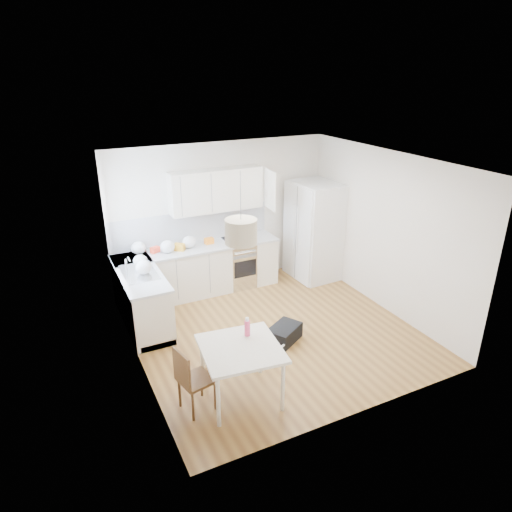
{
  "coord_description": "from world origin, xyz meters",
  "views": [
    {
      "loc": [
        -3.02,
        -5.51,
        3.91
      ],
      "look_at": [
        -0.12,
        0.4,
        1.17
      ],
      "focal_mm": 32.0,
      "sensor_mm": 36.0,
      "label": 1
    }
  ],
  "objects": [
    {
      "name": "sink",
      "position": [
        -1.8,
        1.15,
        0.92
      ],
      "size": [
        0.5,
        0.8,
        0.16
      ],
      "primitive_type": null,
      "color": "silver",
      "rests_on": "counter_left"
    },
    {
      "name": "snack_yellow",
      "position": [
        -0.94,
        1.77,
        0.98
      ],
      "size": [
        0.21,
        0.2,
        0.12
      ],
      "primitive_type": "cube",
      "rotation": [
        0.0,
        0.0,
        -0.7
      ],
      "color": "gold",
      "rests_on": "counter_back"
    },
    {
      "name": "snack_orange",
      "position": [
        -0.36,
        1.85,
        0.98
      ],
      "size": [
        0.17,
        0.11,
        0.11
      ],
      "primitive_type": "cube",
      "rotation": [
        0.0,
        0.0,
        0.09
      ],
      "color": "orange",
      "rests_on": "counter_back"
    },
    {
      "name": "counter_left",
      "position": [
        -1.8,
        1.2,
        0.9
      ],
      "size": [
        0.64,
        1.82,
        0.04
      ],
      "primitive_type": "cube",
      "color": "silver",
      "rests_on": "cabinets_left"
    },
    {
      "name": "grocery_bag_c",
      "position": [
        -0.75,
        1.81,
        1.03
      ],
      "size": [
        0.25,
        0.21,
        0.22
      ],
      "primitive_type": "ellipsoid",
      "color": "white",
      "rests_on": "counter_back"
    },
    {
      "name": "refrigerator",
      "position": [
        1.71,
        1.52,
        0.95
      ],
      "size": [
        0.94,
        0.99,
        1.91
      ],
      "primitive_type": null,
      "rotation": [
        0.0,
        0.0,
        0.04
      ],
      "color": "white",
      "rests_on": "floor"
    },
    {
      "name": "wall_back",
      "position": [
        0.0,
        2.1,
        1.35
      ],
      "size": [
        4.2,
        0.0,
        4.2
      ],
      "primitive_type": "plane",
      "rotation": [
        1.57,
        0.0,
        0.0
      ],
      "color": "silver",
      "rests_on": "floor"
    },
    {
      "name": "grocery_bag_e",
      "position": [
        -1.74,
        1.06,
        1.03
      ],
      "size": [
        0.25,
        0.21,
        0.23
      ],
      "primitive_type": "ellipsoid",
      "color": "white",
      "rests_on": "counter_left"
    },
    {
      "name": "upper_cabinets",
      "position": [
        -0.15,
        1.94,
        1.88
      ],
      "size": [
        1.7,
        0.32,
        0.75
      ],
      "primitive_type": "cube",
      "color": "white",
      "rests_on": "wall_back"
    },
    {
      "name": "wall_left",
      "position": [
        -2.1,
        0.0,
        1.35
      ],
      "size": [
        0.0,
        4.2,
        4.2
      ],
      "primitive_type": "plane",
      "rotation": [
        1.57,
        0.0,
        1.57
      ],
      "color": "silver",
      "rests_on": "floor"
    },
    {
      "name": "dining_table",
      "position": [
        -1.12,
        -1.21,
        0.67
      ],
      "size": [
        1.06,
        1.06,
        0.75
      ],
      "rotation": [
        0.0,
        0.0,
        -0.12
      ],
      "color": "beige",
      "rests_on": "floor"
    },
    {
      "name": "cabinets_back",
      "position": [
        -0.6,
        1.8,
        0.44
      ],
      "size": [
        3.0,
        0.6,
        0.88
      ],
      "primitive_type": "cube",
      "color": "white",
      "rests_on": "floor"
    },
    {
      "name": "window_glassblock",
      "position": [
        -2.09,
        1.15,
        1.75
      ],
      "size": [
        0.02,
        1.0,
        1.0
      ],
      "primitive_type": "cube",
      "color": "#BFE0F9",
      "rests_on": "wall_left"
    },
    {
      "name": "grocery_bag_b",
      "position": [
        -1.16,
        1.75,
        1.03
      ],
      "size": [
        0.25,
        0.21,
        0.23
      ],
      "primitive_type": "ellipsoid",
      "color": "white",
      "rests_on": "counter_back"
    },
    {
      "name": "floor",
      "position": [
        0.0,
        0.0,
        0.0
      ],
      "size": [
        4.2,
        4.2,
        0.0
      ],
      "primitive_type": "plane",
      "color": "brown",
      "rests_on": "ground"
    },
    {
      "name": "dining_chair",
      "position": [
        -1.68,
        -1.15,
        0.44
      ],
      "size": [
        0.44,
        0.44,
        0.88
      ],
      "primitive_type": null,
      "rotation": [
        0.0,
        0.0,
        0.21
      ],
      "color": "#4C2C16",
      "rests_on": "floor"
    },
    {
      "name": "drink_bottle",
      "position": [
        -0.93,
        -1.0,
        0.88
      ],
      "size": [
        0.1,
        0.1,
        0.26
      ],
      "primitive_type": "cylinder",
      "rotation": [
        0.0,
        0.0,
        0.39
      ],
      "color": "#E74072",
      "rests_on": "dining_table"
    },
    {
      "name": "wall_right",
      "position": [
        2.1,
        0.0,
        1.35
      ],
      "size": [
        0.0,
        4.2,
        4.2
      ],
      "primitive_type": "plane",
      "rotation": [
        1.57,
        0.0,
        -1.57
      ],
      "color": "silver",
      "rests_on": "floor"
    },
    {
      "name": "backsplash_back",
      "position": [
        -0.6,
        2.09,
        1.21
      ],
      "size": [
        3.0,
        0.01,
        0.58
      ],
      "primitive_type": "cube",
      "color": "silver",
      "rests_on": "wall_back"
    },
    {
      "name": "cabinets_left",
      "position": [
        -1.8,
        1.2,
        0.44
      ],
      "size": [
        0.6,
        1.8,
        0.88
      ],
      "primitive_type": "cube",
      "color": "white",
      "rests_on": "floor"
    },
    {
      "name": "ceiling",
      "position": [
        0.0,
        0.0,
        2.7
      ],
      "size": [
        4.2,
        4.2,
        0.0
      ],
      "primitive_type": "plane",
      "rotation": [
        3.14,
        0.0,
        0.0
      ],
      "color": "white",
      "rests_on": "wall_back"
    },
    {
      "name": "gym_bag",
      "position": [
        0.02,
        -0.31,
        0.12
      ],
      "size": [
        0.64,
        0.57,
        0.25
      ],
      "primitive_type": "cube",
      "rotation": [
        0.0,
        0.0,
        0.53
      ],
      "color": "black",
      "rests_on": "floor"
    },
    {
      "name": "pendant_lamp",
      "position": [
        -1.02,
        -1.05,
        2.18
      ],
      "size": [
        0.43,
        0.43,
        0.29
      ],
      "primitive_type": "cylinder",
      "rotation": [
        0.0,
        0.0,
        -0.17
      ],
      "color": "beige",
      "rests_on": "ceiling"
    },
    {
      "name": "range_oven",
      "position": [
        0.2,
        1.8,
        0.44
      ],
      "size": [
        0.5,
        0.61,
        0.88
      ],
      "primitive_type": null,
      "color": "silver",
      "rests_on": "floor"
    },
    {
      "name": "grocery_bag_a",
      "position": [
        -1.63,
        1.91,
        1.03
      ],
      "size": [
        0.25,
        0.22,
        0.23
      ],
      "primitive_type": "ellipsoid",
      "color": "white",
      "rests_on": "counter_back"
    },
    {
      "name": "snack_red",
      "position": [
        -1.36,
        1.86,
        0.97
      ],
      "size": [
        0.18,
        0.14,
        0.1
      ],
      "primitive_type": "cube",
      "rotation": [
        0.0,
        0.0,
        0.38
      ],
      "color": "#B52B16",
      "rests_on": "counter_back"
    },
    {
      "name": "grocery_bag_d",
      "position": [
        -1.72,
        1.36,
        1.02
      ],
      "size": [
        0.23,
        0.19,
        0.2
      ],
      "primitive_type": "ellipsoid",
      "color": "white",
      "rests_on": "counter_back"
    },
    {
      "name": "backsplash_left",
      "position": [
        -2.09,
        1.2,
        1.21
      ],
      "size": [
        0.01,
        1.8,
        0.58
      ],
      "primitive_type": "cube",
      "color": "silver",
      "rests_on": "wall_left"
    },
    {
      "name": "counter_back",
      "position": [
        -0.6,
        1.8,
        0.9
      ],
      "size": [
        3.02,
        0.64,
        0.04
      ],
      "primitive_type": "cube",
      "color": "silver",
      "rests_on": "cabinets_back"
    }
  ]
}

